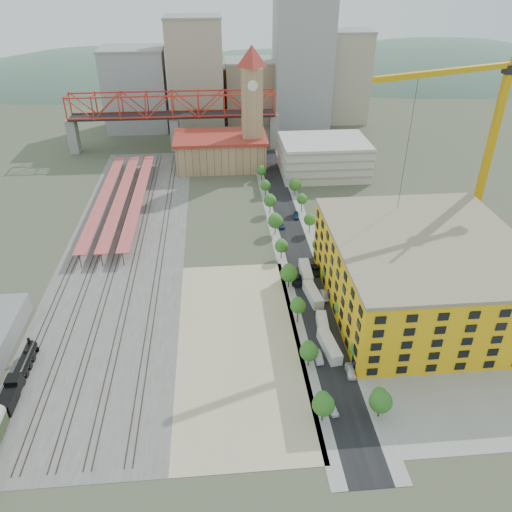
{
  "coord_description": "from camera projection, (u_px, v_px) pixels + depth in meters",
  "views": [
    {
      "loc": [
        -7.75,
        -119.14,
        76.22
      ],
      "look_at": [
        1.8,
        -9.62,
        10.0
      ],
      "focal_mm": 35.0,
      "sensor_mm": 36.0,
      "label": 1
    }
  ],
  "objects": [
    {
      "name": "rail_tracks",
      "position": [
        121.0,
        244.0,
        153.62
      ],
      "size": [
        26.56,
        160.0,
        0.18
      ],
      "color": "#382B23",
      "rests_on": "ground"
    },
    {
      "name": "ground",
      "position": [
        247.0,
        269.0,
        141.58
      ],
      "size": [
        400.0,
        400.0,
        0.0
      ],
      "primitive_type": "plane",
      "color": "#474C38",
      "rests_on": "ground"
    },
    {
      "name": "car_2",
      "position": [
        297.0,
        280.0,
        135.33
      ],
      "size": [
        3.29,
        5.83,
        1.54
      ],
      "primitive_type": "imported",
      "rotation": [
        0.0,
        0.0,
        -0.14
      ],
      "color": "black",
      "rests_on": "ground"
    },
    {
      "name": "construction_building",
      "position": [
        422.0,
        272.0,
        122.78
      ],
      "size": [
        44.6,
        50.6,
        18.8
      ],
      "color": "yellow",
      "rests_on": "ground"
    },
    {
      "name": "ballast_strip",
      "position": [
        127.0,
        244.0,
        153.82
      ],
      "size": [
        36.0,
        165.0,
        0.06
      ],
      "primitive_type": "cube",
      "color": "#605E59",
      "rests_on": "ground"
    },
    {
      "name": "skyline",
      "position": [
        241.0,
        79.0,
        251.81
      ],
      "size": [
        133.0,
        46.0,
        60.0
      ],
      "color": "#9EA0A3",
      "rests_on": "ground"
    },
    {
      "name": "dirt_lot",
      "position": [
        239.0,
        343.0,
        114.38
      ],
      "size": [
        28.0,
        67.0,
        0.06
      ],
      "primitive_type": "cube",
      "color": "tan",
      "rests_on": "ground"
    },
    {
      "name": "platform_canopies",
      "position": [
        121.0,
        196.0,
        174.87
      ],
      "size": [
        16.0,
        80.0,
        4.12
      ],
      "color": "#CA574E",
      "rests_on": "ground"
    },
    {
      "name": "distant_hills",
      "position": [
        280.0,
        178.0,
        407.86
      ],
      "size": [
        647.0,
        264.0,
        227.0
      ],
      "color": "#4C6B59",
      "rests_on": "ground"
    },
    {
      "name": "tower_crane",
      "position": [
        486.0,
        124.0,
        132.56
      ],
      "size": [
        54.78,
        22.0,
        61.58
      ],
      "color": "gold",
      "rests_on": "ground"
    },
    {
      "name": "street_trees",
      "position": [
        300.0,
        257.0,
        147.03
      ],
      "size": [
        15.4,
        124.4,
        8.0
      ],
      "color": "#23611D",
      "rests_on": "ground"
    },
    {
      "name": "sidewalk_west",
      "position": [
        277.0,
        242.0,
        155.15
      ],
      "size": [
        3.0,
        170.0,
        0.04
      ],
      "primitive_type": "cube",
      "color": "gray",
      "rests_on": "ground"
    },
    {
      "name": "car_7",
      "position": [
        296.0,
        216.0,
        169.05
      ],
      "size": [
        2.51,
        4.89,
        1.36
      ],
      "primitive_type": "imported",
      "rotation": [
        0.0,
        0.0,
        -0.13
      ],
      "color": "#1A2D4D",
      "rests_on": "ground"
    },
    {
      "name": "truss_bridge",
      "position": [
        173.0,
        108.0,
        219.59
      ],
      "size": [
        94.0,
        9.6,
        25.6
      ],
      "color": "gray",
      "rests_on": "ground"
    },
    {
      "name": "clock_tower",
      "position": [
        252.0,
        97.0,
        195.63
      ],
      "size": [
        12.0,
        12.0,
        52.0
      ],
      "color": "tan",
      "rests_on": "ground"
    },
    {
      "name": "car_4",
      "position": [
        351.0,
        371.0,
        105.61
      ],
      "size": [
        2.1,
        4.74,
        1.59
      ],
      "primitive_type": "imported",
      "rotation": [
        0.0,
        0.0,
        -0.05
      ],
      "color": "silver",
      "rests_on": "ground"
    },
    {
      "name": "site_trailer_c",
      "position": [
        313.0,
        295.0,
        128.55
      ],
      "size": [
        3.9,
        10.19,
        2.72
      ],
      "primitive_type": "cube",
      "rotation": [
        0.0,
        0.0,
        0.13
      ],
      "color": "silver",
      "rests_on": "ground"
    },
    {
      "name": "car_6",
      "position": [
        315.0,
        270.0,
        139.66
      ],
      "size": [
        2.57,
        5.49,
        1.52
      ],
      "primitive_type": "imported",
      "rotation": [
        0.0,
        0.0,
        -0.01
      ],
      "color": "black",
      "rests_on": "ground"
    },
    {
      "name": "car_5",
      "position": [
        324.0,
        296.0,
        129.22
      ],
      "size": [
        1.96,
        4.74,
        1.53
      ],
      "primitive_type": "imported",
      "rotation": [
        0.0,
        0.0,
        0.08
      ],
      "color": "#AAAAAF",
      "rests_on": "ground"
    },
    {
      "name": "sidewalk_east",
      "position": [
        312.0,
        240.0,
        155.97
      ],
      "size": [
        3.0,
        170.0,
        0.04
      ],
      "primitive_type": "cube",
      "color": "gray",
      "rests_on": "ground"
    },
    {
      "name": "construction_pad",
      "position": [
        427.0,
        302.0,
        127.84
      ],
      "size": [
        50.0,
        90.0,
        0.06
      ],
      "primitive_type": "cube",
      "color": "gray",
      "rests_on": "ground"
    },
    {
      "name": "site_trailer_d",
      "position": [
        306.0,
        272.0,
        137.61
      ],
      "size": [
        3.04,
        10.41,
        2.83
      ],
      "primitive_type": "cube",
      "rotation": [
        0.0,
        0.0,
        -0.03
      ],
      "color": "silver",
      "rests_on": "ground"
    },
    {
      "name": "site_trailer_b",
      "position": [
        323.0,
        326.0,
        117.85
      ],
      "size": [
        3.18,
        9.21,
        2.47
      ],
      "primitive_type": "cube",
      "rotation": [
        0.0,
        0.0,
        -0.09
      ],
      "color": "silver",
      "rests_on": "ground"
    },
    {
      "name": "parking_garage",
      "position": [
        323.0,
        157.0,
        200.38
      ],
      "size": [
        34.0,
        26.0,
        14.0
      ],
      "primitive_type": "cube",
      "color": "silver",
      "rests_on": "ground"
    },
    {
      "name": "station_hall",
      "position": [
        221.0,
        151.0,
        207.74
      ],
      "size": [
        38.0,
        24.0,
        13.1
      ],
      "color": "tan",
      "rests_on": "ground"
    },
    {
      "name": "car_3",
      "position": [
        281.0,
        225.0,
        163.21
      ],
      "size": [
        2.19,
        4.81,
        1.36
      ],
      "primitive_type": "imported",
      "rotation": [
        0.0,
        0.0,
        0.06
      ],
      "color": "navy",
      "rests_on": "ground"
    },
    {
      "name": "car_1",
      "position": [
        318.0,
        357.0,
        109.41
      ],
      "size": [
        1.74,
        4.64,
        1.52
      ],
      "primitive_type": "imported",
      "rotation": [
        0.0,
        0.0,
        0.03
      ],
      "color": "#A3A3A8",
      "rests_on": "ground"
    },
    {
      "name": "site_trailer_a",
      "position": [
        329.0,
        346.0,
        111.47
      ],
      "size": [
        3.86,
        10.37,
        2.77
      ],
      "primitive_type": "cube",
      "rotation": [
        0.0,
        0.0,
        0.12
      ],
      "color": "silver",
      "rests_on": "ground"
    },
    {
      "name": "street_asphalt",
      "position": [
        294.0,
        241.0,
        155.55
      ],
      "size": [
        12.0,
        170.0,
        0.06
      ],
      "primitive_type": "cube",
      "color": "black",
      "rests_on": "ground"
    },
    {
      "name": "car_0",
      "position": [
        333.0,
        409.0,
        97.02
      ],
      "size": [
        2.17,
        4.21,
        1.37
      ],
      "primitive_type": "imported",
      "rotation": [
        0.0,
        0.0,
        0.14
      ],
      "color": "white",
      "rests_on": "ground"
    },
    {
      "name": "locomotive",
      "position": [
        20.0,
        374.0,
        103.31
      ],
      "size": [
        2.69,
        20.71,
        5.18
      ],
      "color": "black",
      "rests_on": "ground"
    }
  ]
}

